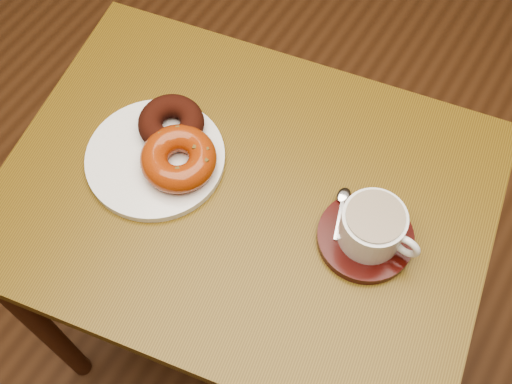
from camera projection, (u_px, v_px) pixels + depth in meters
The scene contains 8 objects.
ground at pixel (309, 235), 1.69m from camera, with size 6.00×6.00×0.00m, color #53301A.
cafe_table at pixel (246, 224), 1.07m from camera, with size 0.82×0.68×0.69m.
donut_plate at pixel (155, 158), 0.99m from camera, with size 0.22×0.22×0.01m, color white.
donut_cinnamon at pixel (171, 123), 0.99m from camera, with size 0.10×0.10×0.04m, color #34110A.
donut_caramel at pixel (178, 159), 0.96m from camera, with size 0.16×0.16×0.04m.
saucer at pixel (365, 238), 0.92m from camera, with size 0.14×0.14×0.01m, color #330906.
coffee_cup at pixel (373, 227), 0.89m from camera, with size 0.12×0.09×0.06m.
teaspoon at pixel (343, 200), 0.94m from camera, with size 0.04×0.08×0.01m.
Camera 1 is at (0.26, -0.67, 1.54)m, focal length 45.00 mm.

